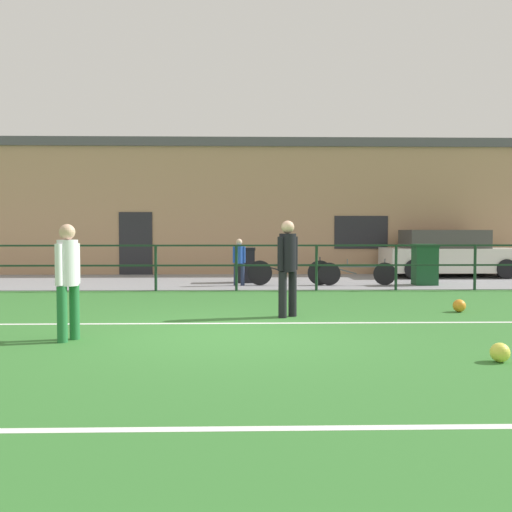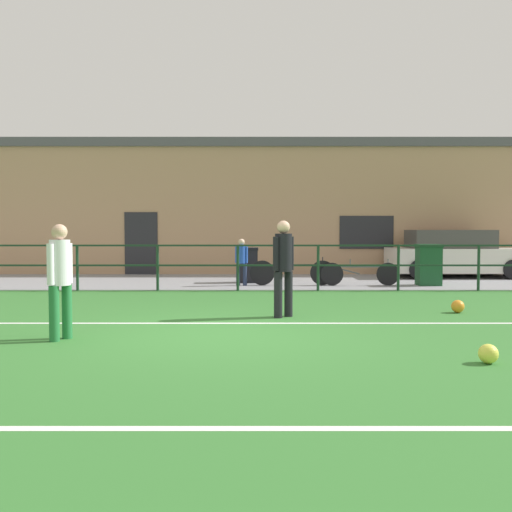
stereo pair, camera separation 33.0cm
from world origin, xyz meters
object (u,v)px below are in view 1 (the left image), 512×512
spectator_child (239,259)px  player_goalkeeper (288,262)px  player_striker (68,275)px  bicycle_parked_1 (357,273)px  trash_bin_0 (425,264)px  soccer_ball_match (459,306)px  parked_car_red (448,254)px  soccer_ball_spare (500,352)px  trash_bin_1 (245,265)px  bicycle_parked_0 (290,272)px

spectator_child → player_goalkeeper: bearing=105.6°
player_striker → bicycle_parked_1: bearing=-9.8°
spectator_child → trash_bin_0: (5.04, 0.07, -0.15)m
soccer_ball_match → trash_bin_0: bearing=79.2°
soccer_ball_match → spectator_child: size_ratio=0.19×
soccer_ball_match → parked_car_red: (2.57, 7.74, 0.61)m
soccer_ball_spare → trash_bin_1: size_ratio=0.23×
soccer_ball_match → bicycle_parked_0: size_ratio=0.10×
bicycle_parked_0 → parked_car_red: bearing=27.1°
soccer_ball_spare → trash_bin_1: 10.29m
player_striker → trash_bin_0: player_striker is taller
spectator_child → bicycle_parked_1: (3.18, 0.00, -0.39)m
soccer_ball_spare → parked_car_red: parked_car_red is taller
player_goalkeeper → trash_bin_0: 6.95m
spectator_child → parked_car_red: 7.22m
player_goalkeeper → parked_car_red: bearing=13.5°
parked_car_red → trash_bin_0: bearing=-120.7°
soccer_ball_match → player_goalkeeper: bearing=-170.8°
bicycle_parked_0 → trash_bin_0: trash_bin_0 is taller
soccer_ball_spare → parked_car_red: 12.31m
bicycle_parked_0 → trash_bin_0: bearing=-0.2°
soccer_ball_match → trash_bin_0: (0.96, 5.02, 0.46)m
soccer_ball_spare → bicycle_parked_0: bicycle_parked_0 is taller
parked_car_red → bicycle_parked_1: parked_car_red is taller
bicycle_parked_0 → player_goalkeeper: bearing=-95.2°
player_goalkeeper → parked_car_red: (5.79, 8.26, -0.22)m
spectator_child → parked_car_red: size_ratio=0.30×
player_goalkeeper → spectator_child: 5.55m
parked_car_red → bicycle_parked_1: bearing=-141.4°
soccer_ball_match → parked_car_red: 8.18m
soccer_ball_spare → soccer_ball_match: bearing=75.3°
spectator_child → soccer_ball_spare: bearing=115.3°
parked_car_red → spectator_child: bearing=-157.3°
bicycle_parked_0 → bicycle_parked_1: bicycle_parked_0 is taller
player_striker → soccer_ball_spare: (5.35, -1.42, -0.80)m
bicycle_parked_0 → player_striker: bearing=-115.8°
trash_bin_1 → parked_car_red: bearing=16.2°
bicycle_parked_0 → trash_bin_1: (-1.20, 0.83, 0.15)m
soccer_ball_spare → bicycle_parked_1: bearing=89.1°
player_goalkeeper → spectator_child: player_goalkeeper is taller
trash_bin_0 → trash_bin_1: 4.95m
trash_bin_1 → trash_bin_0: bearing=-9.7°
player_goalkeeper → bicycle_parked_0: size_ratio=0.73×
bicycle_parked_1 → trash_bin_0: bearing=1.9°
player_goalkeeper → bicycle_parked_0: 5.61m
player_striker → spectator_child: (2.31, 7.55, -0.18)m
soccer_ball_spare → trash_bin_0: size_ratio=0.20×
bicycle_parked_1 → soccer_ball_spare: bearing=-90.9°
spectator_child → bicycle_parked_1: spectator_child is taller
trash_bin_0 → trash_bin_1: bearing=170.3°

